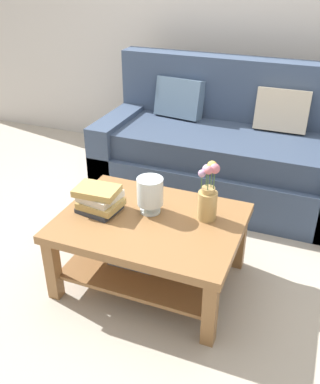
{
  "coord_description": "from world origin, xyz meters",
  "views": [
    {
      "loc": [
        0.83,
        -2.33,
        1.8
      ],
      "look_at": [
        -0.0,
        -0.26,
        0.55
      ],
      "focal_mm": 40.4,
      "sensor_mm": 36.0,
      "label": 1
    }
  ],
  "objects_px": {
    "couch": "(224,151)",
    "flower_pitcher": "(208,196)",
    "book_stack_main": "(99,199)",
    "coffee_table": "(150,237)",
    "glass_hurricane_vase": "(150,193)"
  },
  "relations": [
    {
      "from": "book_stack_main",
      "to": "glass_hurricane_vase",
      "type": "distance_m",
      "value": 0.3
    },
    {
      "from": "couch",
      "to": "coffee_table",
      "type": "xyz_separation_m",
      "value": [
        -0.12,
        -1.28,
        -0.04
      ]
    },
    {
      "from": "book_stack_main",
      "to": "glass_hurricane_vase",
      "type": "relative_size",
      "value": 1.26
    },
    {
      "from": "coffee_table",
      "to": "book_stack_main",
      "type": "xyz_separation_m",
      "value": [
        -0.31,
        -0.02,
        0.2
      ]
    },
    {
      "from": "coffee_table",
      "to": "glass_hurricane_vase",
      "type": "height_order",
      "value": "glass_hurricane_vase"
    },
    {
      "from": "couch",
      "to": "book_stack_main",
      "type": "bearing_deg",
      "value": -108.33
    },
    {
      "from": "book_stack_main",
      "to": "flower_pitcher",
      "type": "bearing_deg",
      "value": 13.47
    },
    {
      "from": "coffee_table",
      "to": "flower_pitcher",
      "type": "relative_size",
      "value": 2.96
    },
    {
      "from": "couch",
      "to": "glass_hurricane_vase",
      "type": "xyz_separation_m",
      "value": [
        -0.14,
        -1.21,
        0.21
      ]
    },
    {
      "from": "book_stack_main",
      "to": "coffee_table",
      "type": "bearing_deg",
      "value": 3.12
    },
    {
      "from": "flower_pitcher",
      "to": "glass_hurricane_vase",
      "type": "bearing_deg",
      "value": -170.55
    },
    {
      "from": "glass_hurricane_vase",
      "to": "flower_pitcher",
      "type": "bearing_deg",
      "value": 9.45
    },
    {
      "from": "flower_pitcher",
      "to": "coffee_table",
      "type": "bearing_deg",
      "value": -156.69
    },
    {
      "from": "couch",
      "to": "coffee_table",
      "type": "bearing_deg",
      "value": -95.24
    },
    {
      "from": "couch",
      "to": "flower_pitcher",
      "type": "distance_m",
      "value": 1.19
    }
  ]
}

